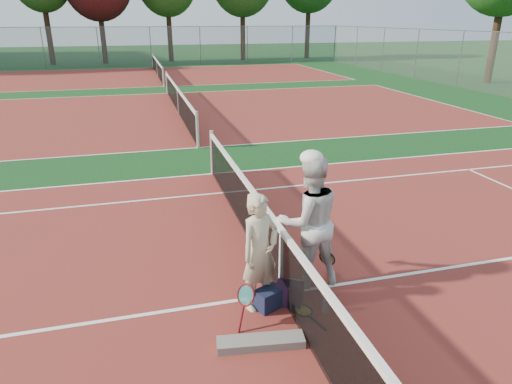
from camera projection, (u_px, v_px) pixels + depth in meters
ground at (280, 294)px, 6.42m from camera, size 130.00×130.00×0.00m
court_main at (280, 294)px, 6.42m from camera, size 23.77×10.97×0.01m
court_far_a at (179, 113)px, 18.60m from camera, size 23.77×10.97×0.01m
court_far_b at (158, 76)px, 30.78m from camera, size 23.77×10.97×0.01m
net_main at (281, 262)px, 6.24m from camera, size 0.10×10.98×1.02m
net_far_a at (178, 101)px, 18.42m from camera, size 0.10×10.98×1.02m
net_far_b at (157, 68)px, 30.60m from camera, size 0.10×10.98×1.02m
fence_back at (151, 47)px, 36.56m from camera, size 32.00×0.06×3.00m
player_a at (260, 252)px, 5.89m from camera, size 0.70×0.61×1.61m
player_b at (309, 221)px, 6.39m from camera, size 0.97×0.77×1.94m
racket_red at (246, 306)px, 5.69m from camera, size 0.38×0.38×0.56m
racket_black_held at (327, 268)px, 6.53m from camera, size 0.36×0.36×0.57m
racket_spare at (303, 311)px, 6.03m from camera, size 0.43×0.65×0.03m
sports_bag_navy at (269, 298)px, 6.07m from camera, size 0.42×0.36×0.28m
sports_bag_purple at (289, 294)px, 6.16m from camera, size 0.44×0.39×0.29m
net_cover_canvas at (261, 342)px, 5.38m from camera, size 1.06×0.38×0.11m
water_bottle at (326, 302)px, 5.97m from camera, size 0.09×0.09×0.30m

